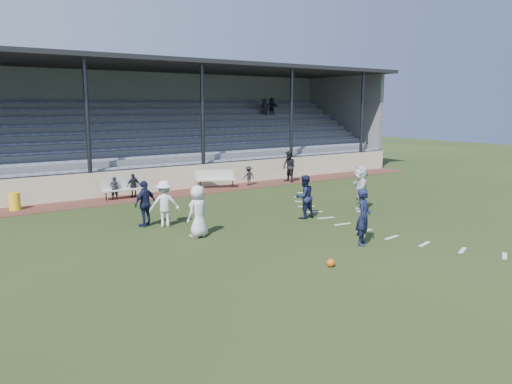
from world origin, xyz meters
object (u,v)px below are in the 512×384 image
(bench_right, at_px, (215,177))
(official, at_px, (289,167))
(football, at_px, (331,263))
(player_navy_lead, at_px, (364,217))
(bench_left, at_px, (123,186))
(player_white_lead, at_px, (198,211))
(trash_bin, at_px, (15,201))

(bench_right, distance_m, official, 4.49)
(football, xyz_separation_m, official, (8.50, 12.36, 0.78))
(football, distance_m, player_navy_lead, 2.66)
(bench_left, xyz_separation_m, football, (1.00, -12.85, -0.47))
(bench_right, height_order, football, bench_right)
(player_white_lead, bearing_deg, football, 86.85)
(player_white_lead, distance_m, official, 12.46)
(trash_bin, height_order, player_navy_lead, player_navy_lead)
(trash_bin, relative_size, football, 3.25)
(bench_left, distance_m, football, 12.90)
(official, bearing_deg, bench_left, -93.29)
(trash_bin, height_order, official, official)
(trash_bin, relative_size, official, 0.42)
(player_navy_lead, bearing_deg, bench_right, 50.07)
(player_white_lead, relative_size, official, 0.99)
(football, bearing_deg, official, 55.48)
(player_navy_lead, xyz_separation_m, official, (6.17, 11.34, -0.00))
(player_white_lead, height_order, official, official)
(trash_bin, bearing_deg, official, -2.25)
(bench_right, bearing_deg, football, -83.75)
(bench_left, relative_size, trash_bin, 2.76)
(player_navy_lead, bearing_deg, football, 171.99)
(trash_bin, xyz_separation_m, player_navy_lead, (7.93, -11.89, 0.51))
(bench_right, bearing_deg, trash_bin, -155.81)
(trash_bin, distance_m, player_navy_lead, 14.31)
(bench_left, relative_size, player_navy_lead, 1.12)
(player_navy_lead, distance_m, official, 12.91)
(trash_bin, bearing_deg, player_navy_lead, -56.29)
(football, height_order, official, official)
(player_navy_lead, bearing_deg, player_white_lead, 102.97)
(player_white_lead, bearing_deg, trash_bin, -82.19)
(bench_left, height_order, player_white_lead, player_white_lead)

